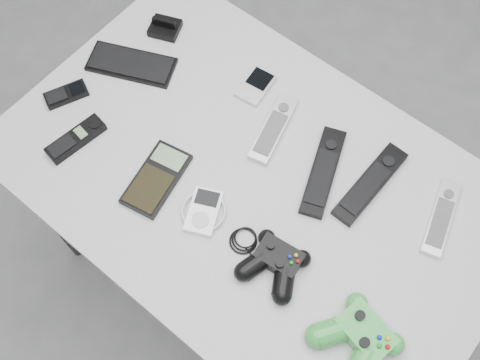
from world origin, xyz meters
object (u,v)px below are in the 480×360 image
Objects in this scene: pda at (256,86)px; controller_black at (275,262)px; controller_green at (359,337)px; remote_silver_a at (274,128)px; remote_black_b at (323,171)px; mobile_phone at (66,94)px; calculator at (156,179)px; mp3_player at (204,211)px; remote_silver_b at (441,217)px; remote_black_a at (370,183)px; pda_keyboard at (131,64)px; cordless_handset at (76,139)px; desk at (253,191)px.

pda is 0.46m from controller_black.
controller_green is (0.23, -0.02, 0.00)m from controller_black.
remote_black_b is (0.16, -0.02, 0.00)m from remote_silver_a.
mobile_phone is 0.58× the size of calculator.
remote_silver_b is at bearing 12.68° from mp3_player.
pda is at bearing 174.43° from remote_black_a.
mp3_player reaches higher than pda_keyboard.
controller_black is (0.56, 0.06, 0.01)m from cordless_handset.
pda_keyboard is 0.32m from pda.
remote_black_b is (0.56, 0.06, 0.00)m from pda_keyboard.
remote_black_b reaches higher than mobile_phone.
remote_silver_b reaches higher than calculator.
remote_black_a reaches higher than pda_keyboard.
remote_black_b reaches higher than desk.
cordless_handset is at bearing -151.16° from remote_silver_a.
controller_black is 0.23m from controller_green.
remote_silver_b is at bearing 48.23° from controller_black.
remote_black_a is 1.55× the size of cordless_handset.
controller_black is (0.21, -0.27, 0.01)m from remote_silver_a.
remote_silver_a is 0.47m from cordless_handset.
pda_keyboard is 0.56m from remote_black_b.
pda reaches higher than pda_keyboard.
controller_black is at bearing -23.83° from mp3_player.
calculator is 0.14m from mp3_player.
mp3_player is at bearing -101.83° from remote_silver_a.
controller_black is at bearing -98.87° from remote_black_a.
remote_silver_b is 0.94m from mobile_phone.
pda is 0.98× the size of mobile_phone.
cordless_handset reaches higher than pda_keyboard.
pda is at bearing 84.64° from mp3_player.
pda is 0.47m from mobile_phone.
cordless_handset reaches higher than mp3_player.
remote_silver_a is 0.85× the size of remote_black_a.
remote_silver_b is (0.39, 0.19, 0.08)m from desk.
desk is 0.16m from mp3_player.
calculator is 0.56m from controller_green.
remote_silver_a is at bearing 152.33° from remote_black_b.
desk is at bearing -59.49° from pda.
desk is at bearing -169.71° from remote_silver_b.
pda_keyboard is 0.86m from controller_green.
pda is 0.94× the size of mp3_player.
remote_silver_a is 1.09× the size of calculator.
remote_black_b is 0.29m from mp3_player.
desk is 5.09× the size of remote_black_a.
controller_green reaches higher than desk.
mobile_phone is 0.14m from cordless_handset.
cordless_handset reaches higher than remote_black_b.
remote_black_b is 0.39m from calculator.
mobile_phone is (-0.46, -0.25, -0.00)m from remote_silver_a.
remote_silver_a reaches higher than desk.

